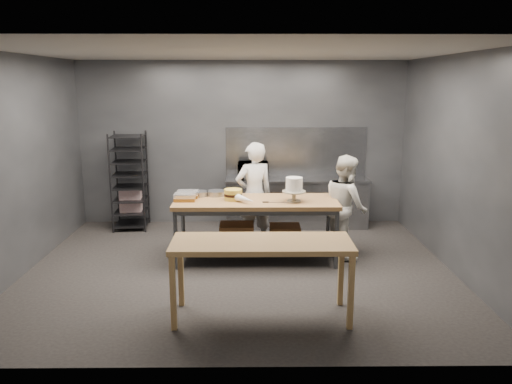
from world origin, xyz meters
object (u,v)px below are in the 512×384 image
speed_rack (130,182)px  microwave (253,170)px  work_table (257,223)px  frosted_cake_stand (294,186)px  chef_right (346,206)px  near_counter (262,249)px  chef_behind (254,195)px  layer_cake (233,195)px

speed_rack → microwave: bearing=2.1°
speed_rack → work_table: bearing=-36.6°
frosted_cake_stand → speed_rack: bearing=147.5°
chef_right → frosted_cake_stand: size_ratio=4.37×
microwave → frosted_cake_stand: 1.96m
near_counter → speed_rack: speed_rack is taller
chef_behind → layer_cake: (-0.31, -0.63, 0.15)m
work_table → chef_behind: 0.69m
near_counter → chef_right: 2.46m
chef_right → microwave: chef_right is taller
chef_behind → microwave: chef_behind is taller
microwave → layer_cake: bearing=-99.6°
work_table → layer_cake: (-0.34, 0.01, 0.43)m
near_counter → microwave: (-0.08, 3.64, 0.24)m
work_table → near_counter: size_ratio=1.20×
work_table → frosted_cake_stand: bearing=-11.3°
frosted_cake_stand → work_table: bearing=168.7°
work_table → layer_cake: layer_cake is taller
near_counter → chef_right: (1.32, 2.07, -0.03)m
near_counter → frosted_cake_stand: 1.87m
speed_rack → chef_behind: size_ratio=1.03×
speed_rack → chef_right: 3.92m
speed_rack → chef_behind: 2.47m
frosted_cake_stand → near_counter: bearing=-105.9°
work_table → frosted_cake_stand: size_ratio=6.74×
work_table → microwave: 1.83m
speed_rack → chef_behind: bearing=-25.2°
near_counter → chef_behind: chef_behind is taller
work_table → chef_behind: (-0.03, 0.64, 0.28)m
work_table → chef_behind: bearing=93.0°
speed_rack → microwave: size_ratio=3.23×
near_counter → layer_cake: (-0.38, 1.88, 0.19)m
near_counter → chef_behind: bearing=91.6°
near_counter → microwave: bearing=91.3°
near_counter → microwave: size_ratio=3.69×
chef_behind → microwave: 1.15m
chef_right → microwave: (-1.41, 1.57, 0.27)m
chef_right → frosted_cake_stand: 0.95m
layer_cake → near_counter: bearing=-78.6°
near_counter → speed_rack: 4.24m
near_counter → layer_cake: bearing=101.4°
work_table → frosted_cake_stand: frosted_cake_stand is taller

